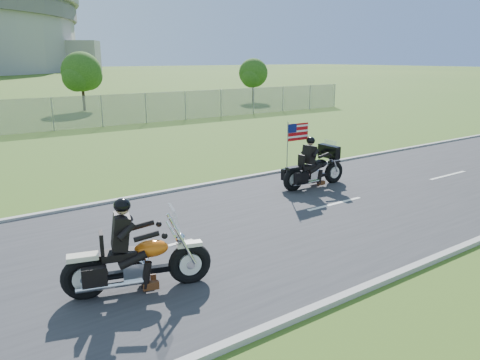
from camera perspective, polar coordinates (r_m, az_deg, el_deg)
ground at (r=11.86m, az=-2.01°, el=-6.51°), size 420.00×420.00×0.00m
road at (r=11.85m, az=-2.01°, el=-6.42°), size 120.00×8.00×0.04m
curb_north at (r=15.21m, az=-10.46°, el=-1.71°), size 120.00×0.18×0.12m
curb_south at (r=9.04m, az=12.72°, el=-13.68°), size 120.00×0.18×0.12m
tree_fence_near at (r=41.12m, az=-18.70°, el=12.17°), size 3.52×3.28×4.75m
tree_fence_far at (r=46.71m, az=1.64°, el=12.73°), size 3.08×2.87×4.20m
motorcycle_lead at (r=9.05m, az=-12.56°, el=-9.84°), size 2.73×1.20×1.88m
motorcycle_follow at (r=15.97m, az=9.02°, el=1.19°), size 2.64×0.87×2.20m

